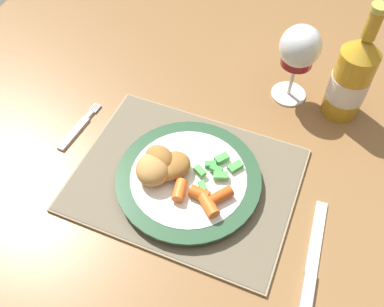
% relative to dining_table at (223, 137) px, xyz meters
% --- Properties ---
extents(ground_plane, '(6.00, 6.00, 0.00)m').
position_rel_dining_table_xyz_m(ground_plane, '(0.00, 0.00, -0.66)').
color(ground_plane, brown).
extents(dining_table, '(1.24, 1.06, 0.74)m').
position_rel_dining_table_xyz_m(dining_table, '(0.00, 0.00, 0.00)').
color(dining_table, olive).
rests_on(dining_table, ground).
extents(placemat, '(0.37, 0.28, 0.01)m').
position_rel_dining_table_xyz_m(placemat, '(-0.01, -0.18, 0.09)').
color(placemat, gray).
rests_on(placemat, dining_table).
extents(dinner_plate, '(0.24, 0.24, 0.02)m').
position_rel_dining_table_xyz_m(dinner_plate, '(0.00, -0.19, 0.10)').
color(dinner_plate, white).
rests_on(dinner_plate, placemat).
extents(breaded_croquettes, '(0.10, 0.10, 0.04)m').
position_rel_dining_table_xyz_m(breaded_croquettes, '(-0.04, -0.19, 0.13)').
color(breaded_croquettes, '#A87033').
rests_on(breaded_croquettes, dinner_plate).
extents(green_beans_pile, '(0.07, 0.09, 0.02)m').
position_rel_dining_table_xyz_m(green_beans_pile, '(0.04, -0.16, 0.12)').
color(green_beans_pile, '#4CA84C').
rests_on(green_beans_pile, dinner_plate).
extents(glazed_carrots, '(0.09, 0.06, 0.02)m').
position_rel_dining_table_xyz_m(glazed_carrots, '(0.04, -0.22, 0.12)').
color(glazed_carrots, orange).
rests_on(glazed_carrots, dinner_plate).
extents(fork, '(0.02, 0.12, 0.01)m').
position_rel_dining_table_xyz_m(fork, '(-0.24, -0.15, 0.09)').
color(fork, silver).
rests_on(fork, dining_table).
extents(table_knife, '(0.03, 0.20, 0.01)m').
position_rel_dining_table_xyz_m(table_knife, '(0.23, -0.25, 0.09)').
color(table_knife, silver).
rests_on(table_knife, dining_table).
extents(wine_glass, '(0.08, 0.08, 0.16)m').
position_rel_dining_table_xyz_m(wine_glass, '(0.10, 0.09, 0.20)').
color(wine_glass, silver).
rests_on(wine_glass, dining_table).
extents(bottle, '(0.07, 0.07, 0.23)m').
position_rel_dining_table_xyz_m(bottle, '(0.20, 0.08, 0.17)').
color(bottle, gold).
rests_on(bottle, dining_table).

